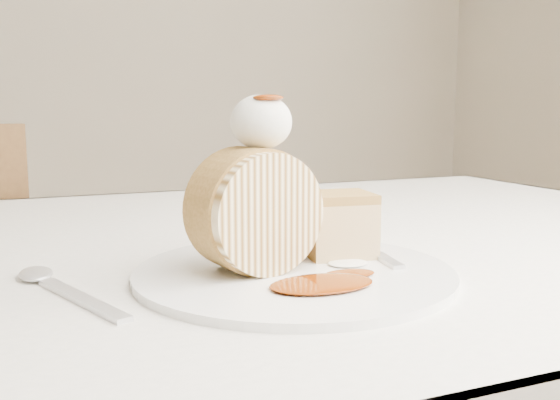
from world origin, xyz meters
name	(u,v)px	position (x,y,z in m)	size (l,w,h in m)	color
table	(244,308)	(0.00, 0.20, 0.66)	(1.40, 0.90, 0.75)	beige
plate	(294,273)	(-0.02, 0.01, 0.75)	(0.30, 0.30, 0.01)	white
roulade_slice	(255,211)	(-0.05, 0.02, 0.81)	(0.11, 0.11, 0.06)	#FFE9B1
cake_chunk	(338,228)	(0.05, 0.05, 0.79)	(0.07, 0.06, 0.06)	#A97E40
whipped_cream	(261,122)	(-0.04, 0.04, 0.89)	(0.06, 0.06, 0.05)	white
caramel_drizzle	(268,90)	(-0.04, 0.02, 0.92)	(0.03, 0.02, 0.01)	#6C2504
caramel_pool	(322,283)	(-0.02, -0.05, 0.76)	(0.09, 0.06, 0.00)	#6C2504
fork	(374,252)	(0.08, 0.03, 0.76)	(0.02, 0.18, 0.00)	silver
spoon	(81,299)	(-0.21, 0.01, 0.75)	(0.03, 0.18, 0.00)	silver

